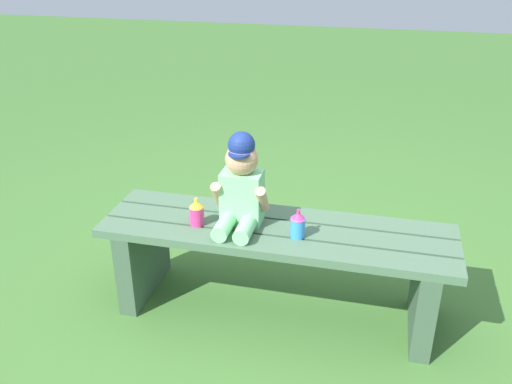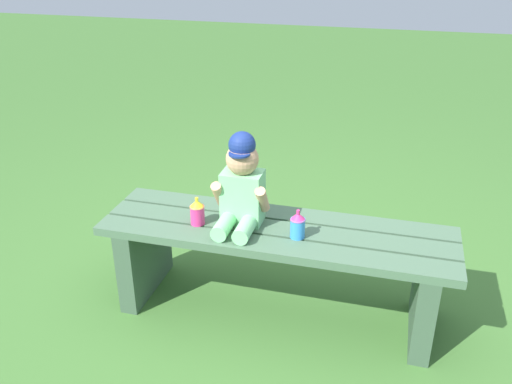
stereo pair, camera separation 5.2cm
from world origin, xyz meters
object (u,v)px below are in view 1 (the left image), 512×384
Objects in this scene: park_bench at (276,255)px; sippy_cup_right at (298,224)px; sippy_cup_left at (197,212)px; child_figure at (241,186)px.

park_bench is 12.05× the size of sippy_cup_right.
sippy_cup_right is at bearing 0.00° from sippy_cup_left.
park_bench is at bearing 150.98° from sippy_cup_right.
sippy_cup_right is (0.25, -0.06, -0.12)m from child_figure.
sippy_cup_left is (-0.18, -0.06, -0.12)m from child_figure.
child_figure is 0.28m from sippy_cup_right.
child_figure is 3.26× the size of sippy_cup_left.
park_bench is at bearing 9.38° from sippy_cup_left.
park_bench is 12.05× the size of sippy_cup_left.
sippy_cup_right is (0.10, -0.05, 0.19)m from park_bench.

